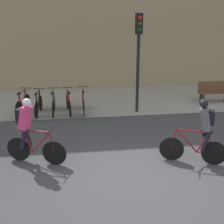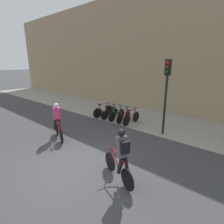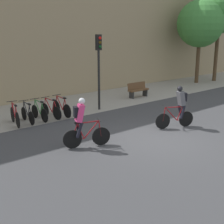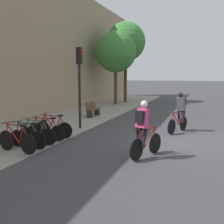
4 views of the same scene
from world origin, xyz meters
The scene contains 13 objects.
ground centered at (0.00, 0.00, 0.00)m, with size 200.00×200.00×0.00m, color #3D3D3F.
kerb_strip centered at (0.00, 6.75, 0.00)m, with size 44.00×4.50×0.01m, color gray.
cyclist_pink centered at (-2.64, 1.12, 0.95)m, with size 1.59×0.71×1.77m.
cyclist_grey centered at (1.80, 0.46, 0.95)m, with size 1.64×0.73×1.77m.
parked_bike_0 centered at (-3.36, 5.17, 0.40)m, with size 0.48×1.67×0.98m.
parked_bike_1 centered at (-2.78, 5.17, 0.38)m, with size 0.46×1.56×0.94m.
parked_bike_2 centered at (-2.21, 5.17, 0.38)m, with size 0.46×1.58×0.94m.
parked_bike_3 centered at (-1.63, 5.17, 0.38)m, with size 0.46×1.60×0.94m.
parked_bike_4 centered at (-1.05, 5.17, 0.40)m, with size 0.46×1.68×0.96m.
traffic_light_pole centered at (1.08, 4.99, 2.61)m, with size 0.26×0.30×3.77m.
bench centered at (4.74, 5.91, 0.46)m, with size 1.43×0.44×0.89m.
street_tree_0 centered at (11.94, 6.81, 4.41)m, with size 3.47×3.47×6.16m.
street_tree_1 centered at (13.88, 6.50, 5.41)m, with size 3.52×3.52×7.19m.
Camera 4 is at (-10.84, -0.68, 2.56)m, focal length 45.00 mm.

